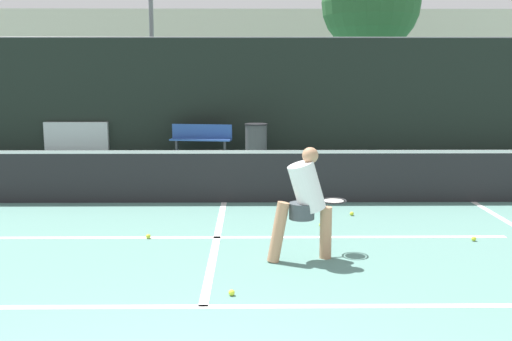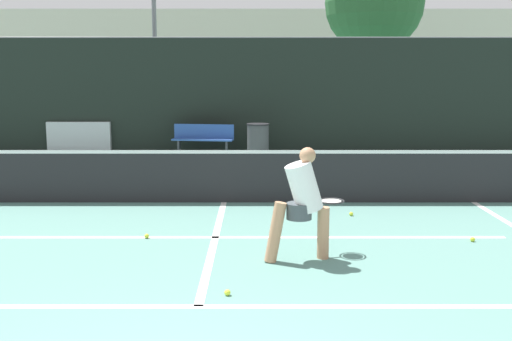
{
  "view_description": "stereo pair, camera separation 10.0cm",
  "coord_description": "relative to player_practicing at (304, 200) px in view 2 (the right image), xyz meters",
  "views": [
    {
      "loc": [
        0.48,
        -3.4,
        2.33
      ],
      "look_at": [
        0.56,
        4.93,
        0.95
      ],
      "focal_mm": 42.0,
      "sensor_mm": 36.0,
      "label": 1
    },
    {
      "loc": [
        0.58,
        -3.4,
        2.33
      ],
      "look_at": [
        0.56,
        4.93,
        0.95
      ],
      "focal_mm": 42.0,
      "sensor_mm": 36.0,
      "label": 2
    }
  ],
  "objects": [
    {
      "name": "court_baseline_near",
      "position": [
        -1.16,
        -1.53,
        -0.76
      ],
      "size": [
        11.0,
        0.1,
        0.01
      ],
      "primitive_type": "cube",
      "color": "white",
      "rests_on": "ground"
    },
    {
      "name": "court_service_line",
      "position": [
        -1.16,
        1.01,
        -0.76
      ],
      "size": [
        8.25,
        0.1,
        0.01
      ],
      "primitive_type": "cube",
      "color": "white",
      "rests_on": "ground"
    },
    {
      "name": "court_center_mark",
      "position": [
        -1.16,
        0.89,
        -0.76
      ],
      "size": [
        0.1,
        4.84,
        0.01
      ],
      "primitive_type": "cube",
      "color": "white",
      "rests_on": "ground"
    },
    {
      "name": "net",
      "position": [
        -1.16,
        3.31,
        -0.25
      ],
      "size": [
        11.09,
        0.09,
        1.07
      ],
      "color": "slate",
      "rests_on": "ground"
    },
    {
      "name": "fence_back",
      "position": [
        -1.16,
        10.24,
        0.89
      ],
      "size": [
        24.0,
        0.06,
        3.31
      ],
      "color": "black",
      "rests_on": "ground"
    },
    {
      "name": "player_practicing",
      "position": [
        0.0,
        0.0,
        0.0
      ],
      "size": [
        1.09,
        0.73,
        1.43
      ],
      "rotation": [
        0.0,
        0.0,
        0.22
      ],
      "color": "tan",
      "rests_on": "ground"
    },
    {
      "name": "tennis_ball_scattered_0",
      "position": [
        0.39,
        1.57,
        -0.73
      ],
      "size": [
        0.07,
        0.07,
        0.07
      ],
      "primitive_type": "sphere",
      "color": "#D1E033",
      "rests_on": "ground"
    },
    {
      "name": "tennis_ball_scattered_2",
      "position": [
        0.98,
        2.3,
        -0.73
      ],
      "size": [
        0.07,
        0.07,
        0.07
      ],
      "primitive_type": "sphere",
      "color": "#D1E033",
      "rests_on": "ground"
    },
    {
      "name": "tennis_ball_scattered_4",
      "position": [
        2.43,
        0.8,
        -0.73
      ],
      "size": [
        0.07,
        0.07,
        0.07
      ],
      "primitive_type": "sphere",
      "color": "#D1E033",
      "rests_on": "ground"
    },
    {
      "name": "tennis_ball_scattered_5",
      "position": [
        -2.12,
        0.96,
        -0.73
      ],
      "size": [
        0.07,
        0.07,
        0.07
      ],
      "primitive_type": "sphere",
      "color": "#D1E033",
      "rests_on": "ground"
    },
    {
      "name": "tennis_ball_scattered_6",
      "position": [
        -0.88,
        -1.23,
        -0.73
      ],
      "size": [
        0.07,
        0.07,
        0.07
      ],
      "primitive_type": "sphere",
      "color": "#D1E033",
      "rests_on": "ground"
    },
    {
      "name": "courtside_bench",
      "position": [
        -2.07,
        9.52,
        -0.29
      ],
      "size": [
        1.76,
        0.62,
        0.86
      ],
      "rotation": [
        0.0,
        0.0,
        -0.14
      ],
      "color": "#2D519E",
      "rests_on": "ground"
    },
    {
      "name": "trash_bin",
      "position": [
        -0.52,
        9.19,
        -0.3
      ],
      "size": [
        0.62,
        0.62,
        0.91
      ],
      "color": "#3F3F42",
      "rests_on": "ground"
    },
    {
      "name": "parked_car",
      "position": [
        -5.73,
        12.22,
        -0.14
      ],
      "size": [
        1.85,
        4.44,
        1.47
      ],
      "color": "#B7B7BC",
      "rests_on": "ground"
    },
    {
      "name": "tree_west",
      "position": [
        4.27,
        18.09,
        4.33
      ],
      "size": [
        4.05,
        4.05,
        7.13
      ],
      "color": "brown",
      "rests_on": "ground"
    },
    {
      "name": "building_far",
      "position": [
        -1.16,
        28.21,
        2.12
      ],
      "size": [
        36.0,
        2.4,
        5.77
      ],
      "primitive_type": "cube",
      "color": "beige",
      "rests_on": "ground"
    }
  ]
}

